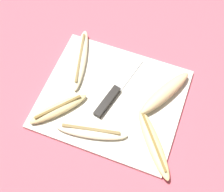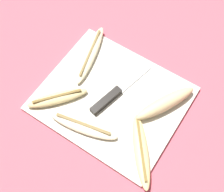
% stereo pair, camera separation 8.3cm
% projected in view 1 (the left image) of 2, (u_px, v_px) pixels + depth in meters
% --- Properties ---
extents(ground_plane, '(4.00, 4.00, 0.00)m').
position_uv_depth(ground_plane, '(112.00, 100.00, 0.85)').
color(ground_plane, '#C65160').
extents(cutting_board, '(0.37, 0.32, 0.01)m').
position_uv_depth(cutting_board, '(112.00, 99.00, 0.84)').
color(cutting_board, beige).
rests_on(cutting_board, ground_plane).
extents(knife, '(0.07, 0.21, 0.02)m').
position_uv_depth(knife, '(111.00, 96.00, 0.83)').
color(knife, black).
rests_on(knife, cutting_board).
extents(banana_mellow_near, '(0.12, 0.18, 0.04)m').
position_uv_depth(banana_mellow_near, '(165.00, 93.00, 0.82)').
color(banana_mellow_near, beige).
rests_on(banana_mellow_near, cutting_board).
extents(banana_bright_far, '(0.19, 0.08, 0.02)m').
position_uv_depth(banana_bright_far, '(91.00, 131.00, 0.78)').
color(banana_bright_far, beige).
rests_on(banana_bright_far, cutting_board).
extents(banana_golden_short, '(0.15, 0.17, 0.02)m').
position_uv_depth(banana_golden_short, '(153.00, 143.00, 0.77)').
color(banana_golden_short, '#EDD689').
rests_on(banana_golden_short, cutting_board).
extents(banana_spotted_left, '(0.13, 0.15, 0.02)m').
position_uv_depth(banana_spotted_left, '(58.00, 109.00, 0.81)').
color(banana_spotted_left, '#DBC684').
rests_on(banana_spotted_left, cutting_board).
extents(banana_pale_long, '(0.09, 0.21, 0.02)m').
position_uv_depth(banana_pale_long, '(80.00, 59.00, 0.88)').
color(banana_pale_long, beige).
rests_on(banana_pale_long, cutting_board).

